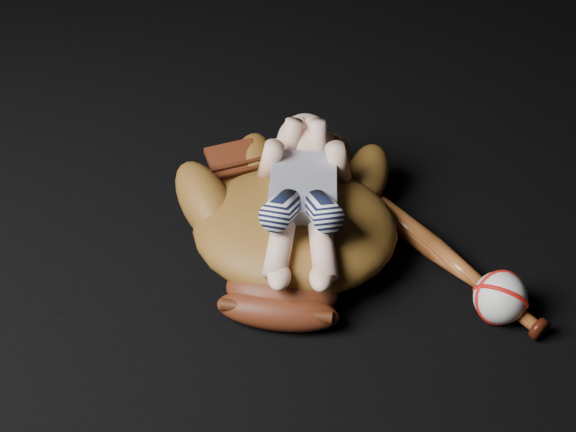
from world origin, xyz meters
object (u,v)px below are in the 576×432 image
Objects in this scene: baseball_bat at (444,256)px; baseball at (500,298)px; newborn_baby at (303,194)px; baseball_glove at (295,220)px.

baseball is (0.07, -0.12, 0.02)m from baseball_bat.
newborn_baby reaches higher than baseball_bat.
baseball reaches higher than baseball_bat.
newborn_baby reaches higher than baseball.
baseball is (0.32, -0.14, -0.03)m from baseball_glove.
baseball_bat is at bearing 120.29° from baseball.
newborn_baby is (0.01, -0.00, 0.06)m from baseball_glove.
baseball is (0.31, -0.14, -0.09)m from newborn_baby.
newborn_baby is 4.67× the size of baseball.
baseball_bat is (0.25, -0.02, -0.06)m from baseball_glove.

